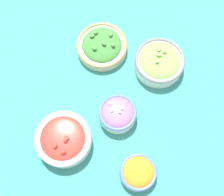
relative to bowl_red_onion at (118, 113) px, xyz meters
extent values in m
plane|color=#337F75|center=(-0.05, -0.03, -0.03)|extent=(3.00, 3.00, 0.00)
cylinder|color=silver|center=(0.00, 0.00, -0.01)|extent=(0.13, 0.13, 0.05)
torus|color=#4766B7|center=(0.00, 0.00, 0.01)|extent=(0.13, 0.13, 0.01)
ellipsoid|color=#9E5B8E|center=(0.00, 0.00, 0.01)|extent=(0.11, 0.11, 0.03)
cube|color=#C699C1|center=(-0.01, 0.01, 0.03)|extent=(0.01, 0.01, 0.01)
cube|color=#C699C1|center=(0.00, 0.01, 0.03)|extent=(0.01, 0.01, 0.01)
cube|color=#C699C1|center=(0.00, -0.02, 0.03)|extent=(0.01, 0.01, 0.01)
cube|color=#C699C1|center=(-0.02, -0.03, 0.03)|extent=(0.01, 0.01, 0.01)
cylinder|color=beige|center=(-0.24, -0.11, -0.02)|extent=(0.18, 0.18, 0.03)
torus|color=#997A4C|center=(-0.24, -0.11, 0.00)|extent=(0.18, 0.18, 0.01)
ellipsoid|color=#387533|center=(-0.24, -0.11, 0.00)|extent=(0.14, 0.14, 0.04)
ellipsoid|color=#47893D|center=(-0.25, -0.15, 0.02)|extent=(0.02, 0.02, 0.01)
ellipsoid|color=#47893D|center=(-0.21, -0.13, 0.02)|extent=(0.02, 0.02, 0.01)
ellipsoid|color=#47893D|center=(-0.23, -0.10, 0.02)|extent=(0.02, 0.02, 0.01)
ellipsoid|color=#47893D|center=(-0.27, -0.14, 0.02)|extent=(0.02, 0.02, 0.01)
ellipsoid|color=#47893D|center=(-0.23, -0.07, 0.02)|extent=(0.02, 0.02, 0.01)
ellipsoid|color=#47893D|center=(-0.27, -0.09, 0.02)|extent=(0.02, 0.01, 0.01)
cylinder|color=silver|center=(-0.22, 0.10, -0.01)|extent=(0.17, 0.17, 0.05)
torus|color=slate|center=(-0.22, 0.10, 0.01)|extent=(0.17, 0.17, 0.01)
ellipsoid|color=#7ABC4C|center=(-0.22, 0.10, 0.01)|extent=(0.14, 0.14, 0.03)
ellipsoid|color=#99D166|center=(-0.23, 0.10, 0.04)|extent=(0.02, 0.02, 0.01)
ellipsoid|color=#99D166|center=(-0.22, 0.09, 0.04)|extent=(0.01, 0.02, 0.01)
ellipsoid|color=#99D166|center=(-0.24, 0.11, 0.04)|extent=(0.02, 0.02, 0.01)
ellipsoid|color=#99D166|center=(-0.20, 0.09, 0.04)|extent=(0.02, 0.02, 0.01)
ellipsoid|color=#99D166|center=(-0.20, 0.09, 0.04)|extent=(0.02, 0.02, 0.01)
ellipsoid|color=#99D166|center=(-0.24, 0.09, 0.04)|extent=(0.02, 0.02, 0.01)
cylinder|color=silver|center=(0.12, -0.15, -0.01)|extent=(0.18, 0.18, 0.05)
torus|color=silver|center=(0.12, -0.15, 0.02)|extent=(0.18, 0.18, 0.01)
ellipsoid|color=red|center=(0.12, -0.15, 0.02)|extent=(0.15, 0.15, 0.02)
ellipsoid|color=red|center=(0.17, -0.14, 0.03)|extent=(0.02, 0.02, 0.01)
ellipsoid|color=red|center=(0.12, -0.14, 0.04)|extent=(0.02, 0.02, 0.01)
ellipsoid|color=red|center=(0.13, -0.14, 0.04)|extent=(0.02, 0.02, 0.01)
ellipsoid|color=red|center=(0.15, -0.17, 0.04)|extent=(0.02, 0.01, 0.01)
cylinder|color=silver|center=(0.17, 0.11, -0.02)|extent=(0.12, 0.12, 0.04)
torus|color=#4766B7|center=(0.17, 0.11, 0.00)|extent=(0.12, 0.12, 0.01)
ellipsoid|color=orange|center=(0.17, 0.11, 0.00)|extent=(0.10, 0.10, 0.04)
camera|label=1|loc=(0.27, 0.04, 1.00)|focal=50.00mm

